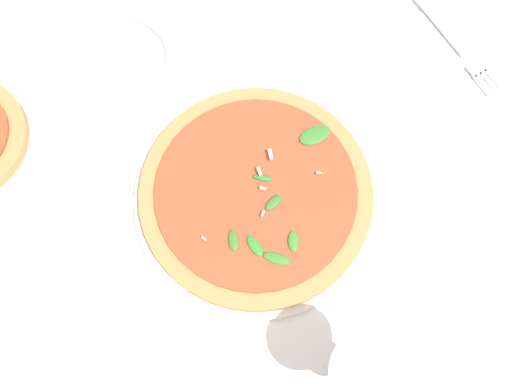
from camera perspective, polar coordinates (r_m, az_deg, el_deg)
ground_plane at (r=0.84m, az=0.62°, el=0.46°), size 6.00×6.00×0.00m
pizza_arugula_main at (r=0.82m, az=0.01°, el=-0.30°), size 0.34×0.34×0.05m
wine_glass at (r=0.68m, az=10.22°, el=-16.77°), size 0.09×0.09×0.17m
napkin at (r=0.99m, az=18.05°, el=13.54°), size 0.13×0.09×0.01m
fork at (r=0.98m, az=18.39°, el=13.36°), size 0.20×0.03×0.00m
side_plate_white at (r=0.94m, az=-12.71°, el=12.09°), size 0.16×0.16×0.02m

